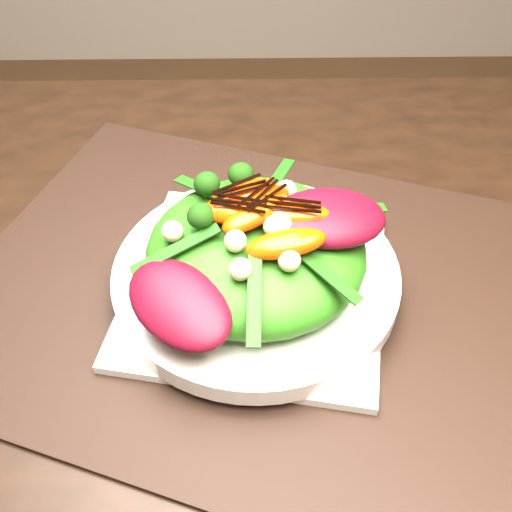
{
  "coord_description": "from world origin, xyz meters",
  "views": [
    {
      "loc": [
        -0.01,
        -0.33,
        1.17
      ],
      "look_at": [
        -0.0,
        0.05,
        0.8
      ],
      "focal_mm": 42.0,
      "sensor_mm": 36.0,
      "label": 1
    }
  ],
  "objects_px": {
    "lettuce_mound": "(256,251)",
    "salad_bowl": "(256,275)",
    "placemat": "(256,290)",
    "dining_table": "(260,344)",
    "plate_base": "(256,285)",
    "orange_segment": "(237,195)"
  },
  "relations": [
    {
      "from": "placemat",
      "to": "salad_bowl",
      "type": "relative_size",
      "value": 2.09
    },
    {
      "from": "salad_bowl",
      "to": "orange_segment",
      "type": "xyz_separation_m",
      "value": [
        -0.02,
        0.03,
        0.07
      ]
    },
    {
      "from": "lettuce_mound",
      "to": "orange_segment",
      "type": "bearing_deg",
      "value": 118.75
    },
    {
      "from": "placemat",
      "to": "orange_segment",
      "type": "relative_size",
      "value": 8.31
    },
    {
      "from": "dining_table",
      "to": "placemat",
      "type": "distance_m",
      "value": 0.05
    },
    {
      "from": "orange_segment",
      "to": "dining_table",
      "type": "bearing_deg",
      "value": -76.14
    },
    {
      "from": "dining_table",
      "to": "placemat",
      "type": "height_order",
      "value": "dining_table"
    },
    {
      "from": "dining_table",
      "to": "plate_base",
      "type": "relative_size",
      "value": 6.89
    },
    {
      "from": "plate_base",
      "to": "salad_bowl",
      "type": "distance_m",
      "value": 0.01
    },
    {
      "from": "plate_base",
      "to": "lettuce_mound",
      "type": "height_order",
      "value": "lettuce_mound"
    },
    {
      "from": "placemat",
      "to": "salad_bowl",
      "type": "xyz_separation_m",
      "value": [
        0.0,
        -0.0,
        0.02
      ]
    },
    {
      "from": "dining_table",
      "to": "salad_bowl",
      "type": "relative_size",
      "value": 6.12
    },
    {
      "from": "plate_base",
      "to": "salad_bowl",
      "type": "height_order",
      "value": "salad_bowl"
    },
    {
      "from": "placemat",
      "to": "plate_base",
      "type": "height_order",
      "value": "plate_base"
    },
    {
      "from": "lettuce_mound",
      "to": "salad_bowl",
      "type": "bearing_deg",
      "value": -90.0
    },
    {
      "from": "lettuce_mound",
      "to": "placemat",
      "type": "bearing_deg",
      "value": 180.0
    },
    {
      "from": "plate_base",
      "to": "lettuce_mound",
      "type": "relative_size",
      "value": 1.19
    },
    {
      "from": "plate_base",
      "to": "orange_segment",
      "type": "height_order",
      "value": "orange_segment"
    },
    {
      "from": "dining_table",
      "to": "plate_base",
      "type": "distance_m",
      "value": 0.05
    },
    {
      "from": "plate_base",
      "to": "placemat",
      "type": "bearing_deg",
      "value": 153.43
    },
    {
      "from": "plate_base",
      "to": "lettuce_mound",
      "type": "distance_m",
      "value": 0.04
    },
    {
      "from": "dining_table",
      "to": "plate_base",
      "type": "xyz_separation_m",
      "value": [
        -0.0,
        0.05,
        0.03
      ]
    }
  ]
}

